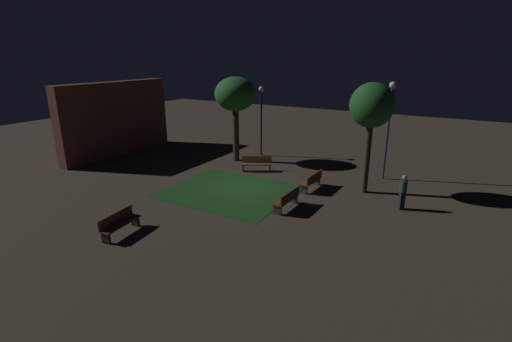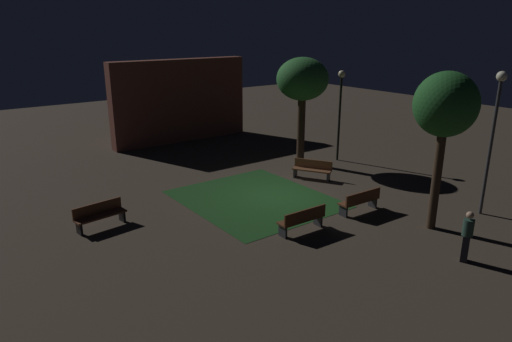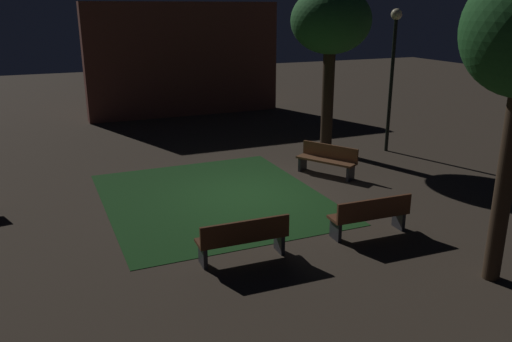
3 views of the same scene
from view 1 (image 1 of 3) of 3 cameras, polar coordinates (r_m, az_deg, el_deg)
The scene contains 12 objects.
ground_plane at distance 19.49m, azimuth -2.11°, elevation -2.45°, with size 60.00×60.00×0.00m, color #3D3328.
grass_lawn at distance 18.89m, azimuth -4.12°, elevation -3.13°, with size 5.42×6.25×0.01m, color #194219.
bench_path_side at distance 16.63m, azimuth 4.89°, elevation -4.34°, with size 1.81×0.53×0.88m.
bench_back_row at distance 19.18m, azimuth 8.66°, elevation -1.46°, with size 1.82×0.55×0.88m.
bench_front_right at distance 22.02m, azimuth 0.09°, elevation 1.24°, with size 1.32×1.80×0.88m.
bench_near_trees at distance 15.27m, azimuth -20.43°, elevation -7.50°, with size 1.85×0.71×0.88m.
tree_back_right at distance 23.58m, azimuth -3.22°, elevation 11.58°, with size 2.59×2.59×5.38m.
tree_near_wall at distance 18.51m, azimuth 17.46°, elevation 9.40°, with size 2.08×2.08×5.46m.
lamp_post_path_center at distance 21.11m, azimuth 19.94°, elevation 8.01°, with size 0.36×0.36×5.33m.
lamp_post_near_wall at distance 24.94m, azimuth 0.83°, elevation 9.50°, with size 0.36×0.36×4.69m.
pedestrian at distance 17.67m, azimuth 21.77°, elevation -2.95°, with size 0.34×0.32×1.61m.
building_wall_backdrop at distance 27.26m, azimuth -20.78°, elevation 7.58°, with size 8.70×0.80×4.96m, color brown.
Camera 1 is at (-15.50, -9.77, 6.65)m, focal length 25.86 mm.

